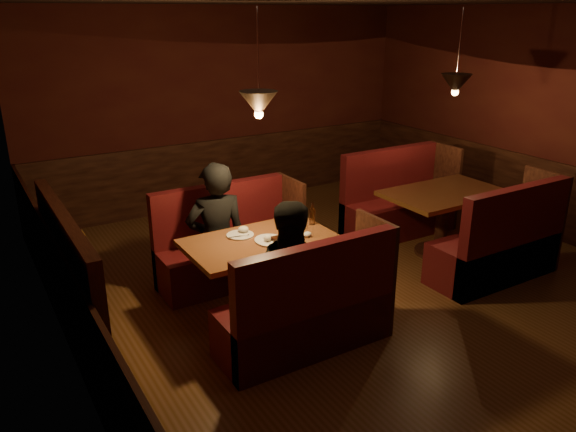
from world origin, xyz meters
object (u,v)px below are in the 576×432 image
diner_a (216,212)px  diner_b (296,254)px  second_bench_near (501,249)px  second_table (443,208)px  main_bench_near (310,315)px  main_bench_far (229,251)px  second_bench_far (397,206)px  main_table (263,256)px

diner_a → diner_b: diner_a is taller
second_bench_near → diner_b: (-2.53, 0.18, 0.46)m
second_table → second_bench_near: size_ratio=0.90×
main_bench_near → second_table: size_ratio=1.11×
main_bench_far → second_table: main_bench_far is taller
main_bench_far → second_bench_far: bearing=3.4°
main_bench_near → diner_a: bearing=97.9°
main_bench_near → diner_a: 1.57m
main_bench_far → second_bench_near: 2.98m
diner_b → second_bench_near: bearing=8.3°
main_bench_far → diner_a: size_ratio=0.90×
main_table → main_bench_far: size_ratio=0.91×
second_bench_far → second_bench_near: same height
main_table → second_table: (2.53, 0.12, 0.00)m
second_bench_near → diner_a: size_ratio=0.89×
second_bench_far → second_bench_near: size_ratio=1.00×
main_bench_far → second_bench_far: second_bench_far is taller
main_table → second_bench_far: size_ratio=0.91×
main_bench_far → second_table: (2.52, -0.70, 0.25)m
main_bench_near → second_bench_far: 3.11m
second_table → diner_a: (-2.72, 0.54, 0.28)m
main_bench_far → second_bench_far: size_ratio=1.00×
main_table → second_bench_near: size_ratio=0.91×
diner_b → main_bench_far: bearing=103.2°
main_bench_far → diner_a: diner_a is taller
second_bench_near → diner_a: 3.13m
diner_b → main_table: bearing=105.9°
diner_b → diner_a: bearing=112.8°
second_table → diner_a: diner_a is taller
second_table → main_table: bearing=-177.4°
second_bench_far → diner_a: diner_a is taller
main_bench_far → main_table: bearing=-91.1°
main_bench_near → diner_b: 0.55m
main_bench_near → second_bench_near: bearing=1.8°
main_table → second_bench_near: second_bench_near is taller
main_bench_far → main_bench_near: bearing=-90.0°
second_table → second_bench_far: size_ratio=0.90×
main_table → diner_a: (-0.19, 0.65, 0.29)m
second_table → second_bench_far: 0.88m
main_bench_far → second_table: 2.62m
main_bench_near → second_bench_far: (2.55, 1.78, 0.02)m
main_bench_near → second_bench_near: 2.55m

